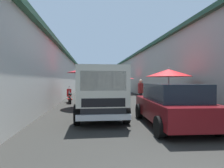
% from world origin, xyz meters
% --- Properties ---
extents(ground, '(90.00, 90.00, 0.00)m').
position_xyz_m(ground, '(13.50, 0.00, 0.00)').
color(ground, '#282826').
extents(building_left_whitewash, '(49.80, 7.50, 4.03)m').
position_xyz_m(building_left_whitewash, '(15.75, 7.26, 2.02)').
color(building_left_whitewash, beige).
rests_on(building_left_whitewash, ground).
extents(building_right_concrete, '(49.80, 7.50, 4.80)m').
position_xyz_m(building_right_concrete, '(15.75, -7.26, 2.41)').
color(building_right_concrete, '#A39E93').
rests_on(building_right_concrete, ground).
extents(fruit_stall_near_left, '(2.64, 2.64, 2.19)m').
position_xyz_m(fruit_stall_near_left, '(19.11, -1.89, 1.67)').
color(fruit_stall_near_left, '#9E9EA3').
rests_on(fruit_stall_near_left, ground).
extents(fruit_stall_near_right, '(2.74, 2.74, 2.44)m').
position_xyz_m(fruit_stall_near_right, '(9.65, 1.60, 1.93)').
color(fruit_stall_near_right, '#9E9EA3').
rests_on(fruit_stall_near_right, ground).
extents(fruit_stall_far_left, '(2.31, 2.31, 2.22)m').
position_xyz_m(fruit_stall_far_left, '(7.71, -2.38, 1.67)').
color(fruit_stall_far_left, '#9E9EA3').
rests_on(fruit_stall_far_left, ground).
extents(hatchback_car, '(3.98, 2.06, 1.45)m').
position_xyz_m(hatchback_car, '(4.73, -1.21, 0.74)').
color(hatchback_car, '#600F14').
rests_on(hatchback_car, ground).
extents(delivery_truck, '(4.94, 2.00, 2.08)m').
position_xyz_m(delivery_truck, '(5.94, 1.19, 1.04)').
color(delivery_truck, black).
rests_on(delivery_truck, ground).
extents(vendor_by_crates, '(0.57, 0.41, 1.63)m').
position_xyz_m(vendor_by_crates, '(9.65, -1.42, 0.94)').
color(vendor_by_crates, '#232328').
rests_on(vendor_by_crates, ground).
extents(parked_scooter, '(1.68, 0.51, 1.14)m').
position_xyz_m(parked_scooter, '(11.90, 3.07, 0.45)').
color(parked_scooter, black).
rests_on(parked_scooter, ground).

